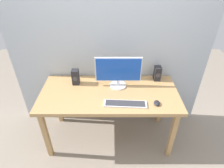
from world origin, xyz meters
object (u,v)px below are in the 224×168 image
at_px(mouse, 157,103).
at_px(speaker_left, 76,77).
at_px(desk, 109,97).
at_px(speaker_right, 157,73).
at_px(monitor, 118,72).
at_px(keyboard_primary, 125,104).

height_order(mouse, speaker_left, speaker_left).
distance_m(desk, speaker_right, 0.70).
xyz_separation_m(monitor, keyboard_primary, (0.07, -0.37, -0.19)).
bearing_deg(speaker_right, mouse, -100.70).
distance_m(mouse, speaker_right, 0.52).
xyz_separation_m(keyboard_primary, speaker_right, (0.44, 0.50, 0.09)).
bearing_deg(monitor, desk, -127.48).
bearing_deg(desk, keyboard_primary, -51.44).
bearing_deg(monitor, mouse, -41.14).
bearing_deg(keyboard_primary, speaker_right, 48.61).
xyz_separation_m(speaker_right, speaker_left, (-1.05, -0.09, 0.00)).
relative_size(monitor, mouse, 5.94).
distance_m(desk, keyboard_primary, 0.30).
bearing_deg(keyboard_primary, mouse, 0.53).
relative_size(keyboard_primary, mouse, 5.11).
height_order(desk, monitor, monitor).
bearing_deg(monitor, speaker_left, 175.32).
distance_m(speaker_right, speaker_left, 1.05).
height_order(monitor, speaker_right, monitor).
xyz_separation_m(desk, mouse, (0.53, -0.22, 0.09)).
height_order(monitor, keyboard_primary, monitor).
bearing_deg(desk, mouse, -22.78).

